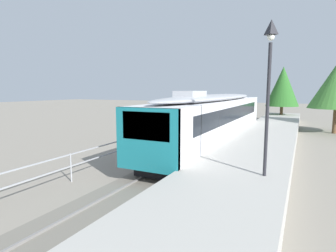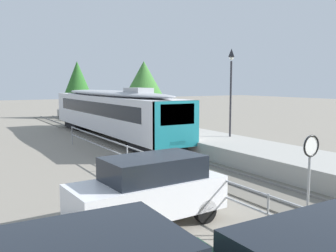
% 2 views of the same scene
% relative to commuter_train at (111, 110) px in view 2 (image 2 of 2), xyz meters
% --- Properties ---
extents(ground_plane, '(160.00, 160.00, 0.00)m').
position_rel_commuter_train_xyz_m(ground_plane, '(-3.00, -9.05, -2.14)').
color(ground_plane, gray).
extents(track_rails, '(3.20, 60.00, 0.14)m').
position_rel_commuter_train_xyz_m(track_rails, '(0.00, -9.05, -2.11)').
color(track_rails, '#6B665B').
rests_on(track_rails, ground).
extents(commuter_train, '(2.82, 18.86, 3.74)m').
position_rel_commuter_train_xyz_m(commuter_train, '(0.00, 0.00, 0.00)').
color(commuter_train, silver).
rests_on(commuter_train, track_rails).
extents(station_platform, '(3.90, 60.00, 0.90)m').
position_rel_commuter_train_xyz_m(station_platform, '(3.25, -9.05, -1.69)').
color(station_platform, '#A8A59E').
rests_on(station_platform, ground).
extents(platform_lamp_mid_platform, '(0.34, 0.34, 5.35)m').
position_rel_commuter_train_xyz_m(platform_lamp_mid_platform, '(4.38, -8.45, 2.48)').
color(platform_lamp_mid_platform, '#232328').
rests_on(platform_lamp_mid_platform, station_platform).
extents(speed_limit_sign, '(0.61, 0.10, 2.81)m').
position_rel_commuter_train_xyz_m(speed_limit_sign, '(-2.15, -19.43, -0.02)').
color(speed_limit_sign, '#9EA0A5').
rests_on(speed_limit_sign, ground).
extents(carpark_fence, '(0.06, 36.06, 1.25)m').
position_rel_commuter_train_xyz_m(carpark_fence, '(-3.30, -19.05, -1.24)').
color(carpark_fence, '#9EA0A5').
rests_on(carpark_fence, ground).
extents(parked_suv_white, '(4.69, 2.13, 2.04)m').
position_rel_commuter_train_xyz_m(parked_suv_white, '(-5.55, -16.49, -1.08)').
color(parked_suv_white, white).
rests_on(parked_suv_white, ground).
extents(tree_behind_carpark, '(3.88, 3.88, 6.78)m').
position_rel_commuter_train_xyz_m(tree_behind_carpark, '(3.10, 18.07, 2.21)').
color(tree_behind_carpark, brown).
rests_on(tree_behind_carpark, ground).
extents(tree_behind_station_far, '(4.80, 4.80, 6.56)m').
position_rel_commuter_train_xyz_m(tree_behind_station_far, '(8.14, 10.44, 2.27)').
color(tree_behind_station_far, brown).
rests_on(tree_behind_station_far, ground).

